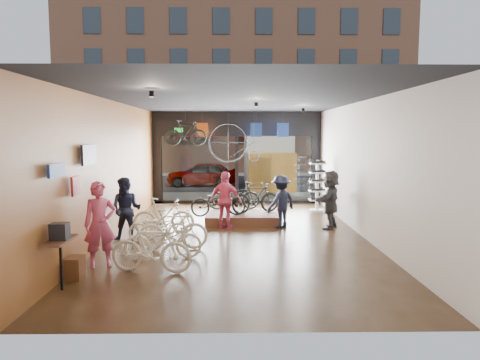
{
  "coord_description": "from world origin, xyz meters",
  "views": [
    {
      "loc": [
        -0.12,
        -11.9,
        2.84
      ],
      "look_at": [
        0.07,
        1.4,
        1.44
      ],
      "focal_mm": 32.0,
      "sensor_mm": 36.0,
      "label": 1
    }
  ],
  "objects_px": {
    "floor_bike_3": "(173,229)",
    "display_bike_right": "(234,196)",
    "display_platform": "(243,217)",
    "customer_5": "(330,199)",
    "customer_0": "(100,224)",
    "floor_bike_4": "(158,227)",
    "floor_bike_5": "(164,216)",
    "customer_2": "(226,200)",
    "box_truck": "(268,162)",
    "display_bike_left": "(219,201)",
    "floor_bike_2": "(163,239)",
    "display_bike_mid": "(256,198)",
    "penny_farthing": "(236,144)",
    "sunglasses_rack": "(317,186)",
    "customer_1": "(126,210)",
    "customer_3": "(281,202)",
    "floor_bike_1": "(151,248)",
    "hung_bike": "(186,133)",
    "street_car": "(203,174)"
  },
  "relations": [
    {
      "from": "customer_1",
      "to": "sunglasses_rack",
      "type": "relative_size",
      "value": 0.89
    },
    {
      "from": "floor_bike_1",
      "to": "display_bike_right",
      "type": "bearing_deg",
      "value": -6.52
    },
    {
      "from": "customer_0",
      "to": "floor_bike_2",
      "type": "bearing_deg",
      "value": -0.04
    },
    {
      "from": "box_truck",
      "to": "customer_3",
      "type": "distance_m",
      "value": 10.0
    },
    {
      "from": "floor_bike_1",
      "to": "customer_1",
      "type": "height_order",
      "value": "customer_1"
    },
    {
      "from": "customer_0",
      "to": "customer_5",
      "type": "xyz_separation_m",
      "value": [
        5.82,
        3.77,
        -0.04
      ]
    },
    {
      "from": "display_bike_left",
      "to": "display_bike_right",
      "type": "bearing_deg",
      "value": -34.54
    },
    {
      "from": "floor_bike_4",
      "to": "floor_bike_2",
      "type": "bearing_deg",
      "value": -165.43
    },
    {
      "from": "box_truck",
      "to": "penny_farthing",
      "type": "relative_size",
      "value": 3.77
    },
    {
      "from": "floor_bike_5",
      "to": "customer_1",
      "type": "distance_m",
      "value": 1.23
    },
    {
      "from": "floor_bike_1",
      "to": "penny_farthing",
      "type": "bearing_deg",
      "value": -2.94
    },
    {
      "from": "floor_bike_2",
      "to": "floor_bike_5",
      "type": "height_order",
      "value": "floor_bike_5"
    },
    {
      "from": "street_car",
      "to": "customer_5",
      "type": "distance_m",
      "value": 12.01
    },
    {
      "from": "display_platform",
      "to": "display_bike_mid",
      "type": "xyz_separation_m",
      "value": [
        0.41,
        -0.08,
        0.66
      ]
    },
    {
      "from": "box_truck",
      "to": "floor_bike_1",
      "type": "bearing_deg",
      "value": -104.05
    },
    {
      "from": "floor_bike_1",
      "to": "hung_bike",
      "type": "bearing_deg",
      "value": 10.35
    },
    {
      "from": "street_car",
      "to": "display_bike_right",
      "type": "distance_m",
      "value": 9.51
    },
    {
      "from": "customer_0",
      "to": "customer_2",
      "type": "distance_m",
      "value": 4.55
    },
    {
      "from": "floor_bike_4",
      "to": "floor_bike_5",
      "type": "distance_m",
      "value": 0.98
    },
    {
      "from": "box_truck",
      "to": "display_bike_left",
      "type": "bearing_deg",
      "value": -103.66
    },
    {
      "from": "penny_farthing",
      "to": "customer_5",
      "type": "bearing_deg",
      "value": -54.05
    },
    {
      "from": "customer_0",
      "to": "penny_farthing",
      "type": "distance_m",
      "value": 8.4
    },
    {
      "from": "floor_bike_2",
      "to": "customer_5",
      "type": "height_order",
      "value": "customer_5"
    },
    {
      "from": "floor_bike_5",
      "to": "display_bike_left",
      "type": "xyz_separation_m",
      "value": [
        1.54,
        1.18,
        0.24
      ]
    },
    {
      "from": "floor_bike_5",
      "to": "display_bike_right",
      "type": "height_order",
      "value": "display_bike_right"
    },
    {
      "from": "floor_bike_5",
      "to": "customer_3",
      "type": "height_order",
      "value": "customer_3"
    },
    {
      "from": "display_platform",
      "to": "customer_3",
      "type": "height_order",
      "value": "customer_3"
    },
    {
      "from": "floor_bike_4",
      "to": "display_bike_right",
      "type": "bearing_deg",
      "value": -29.63
    },
    {
      "from": "customer_5",
      "to": "sunglasses_rack",
      "type": "relative_size",
      "value": 0.92
    },
    {
      "from": "sunglasses_rack",
      "to": "floor_bike_2",
      "type": "bearing_deg",
      "value": -144.25
    },
    {
      "from": "floor_bike_5",
      "to": "customer_3",
      "type": "relative_size",
      "value": 1.08
    },
    {
      "from": "display_bike_mid",
      "to": "penny_farthing",
      "type": "height_order",
      "value": "penny_farthing"
    },
    {
      "from": "customer_3",
      "to": "hung_bike",
      "type": "relative_size",
      "value": 1.03
    },
    {
      "from": "customer_3",
      "to": "sunglasses_rack",
      "type": "height_order",
      "value": "sunglasses_rack"
    },
    {
      "from": "display_bike_left",
      "to": "customer_0",
      "type": "bearing_deg",
      "value": 136.94
    },
    {
      "from": "floor_bike_5",
      "to": "customer_2",
      "type": "relative_size",
      "value": 1.0
    },
    {
      "from": "floor_bike_2",
      "to": "floor_bike_4",
      "type": "distance_m",
      "value": 1.59
    },
    {
      "from": "box_truck",
      "to": "customer_2",
      "type": "height_order",
      "value": "box_truck"
    },
    {
      "from": "floor_bike_2",
      "to": "display_bike_right",
      "type": "bearing_deg",
      "value": -26.22
    },
    {
      "from": "floor_bike_3",
      "to": "display_bike_right",
      "type": "height_order",
      "value": "display_bike_right"
    },
    {
      "from": "display_platform",
      "to": "customer_5",
      "type": "xyz_separation_m",
      "value": [
        2.65,
        -1.03,
        0.74
      ]
    },
    {
      "from": "street_car",
      "to": "display_bike_left",
      "type": "bearing_deg",
      "value": 6.89
    },
    {
      "from": "customer_0",
      "to": "customer_5",
      "type": "distance_m",
      "value": 6.94
    },
    {
      "from": "floor_bike_2",
      "to": "floor_bike_3",
      "type": "xyz_separation_m",
      "value": [
        0.11,
        0.8,
        0.06
      ]
    },
    {
      "from": "display_bike_mid",
      "to": "customer_0",
      "type": "bearing_deg",
      "value": 120.83
    },
    {
      "from": "display_platform",
      "to": "floor_bike_2",
      "type": "bearing_deg",
      "value": -114.23
    },
    {
      "from": "floor_bike_4",
      "to": "penny_farthing",
      "type": "bearing_deg",
      "value": -19.69
    },
    {
      "from": "floor_bike_5",
      "to": "floor_bike_3",
      "type": "bearing_deg",
      "value": -164.29
    },
    {
      "from": "box_truck",
      "to": "display_bike_left",
      "type": "height_order",
      "value": "box_truck"
    },
    {
      "from": "display_bike_right",
      "to": "penny_farthing",
      "type": "bearing_deg",
      "value": -7.13
    }
  ]
}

